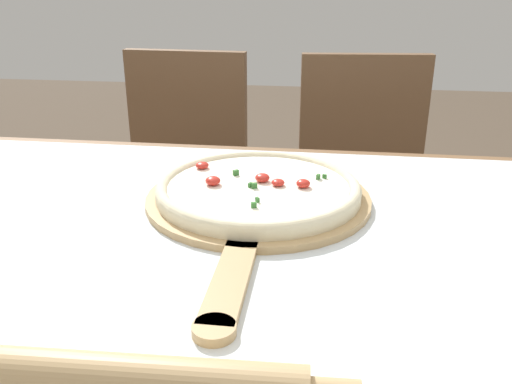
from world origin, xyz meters
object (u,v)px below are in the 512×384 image
pizza_peel (257,203)px  chair_left (181,178)px  rolling_pin (107,377)px  pizza (258,188)px  chair_right (362,186)px

pizza_peel → chair_left: (-0.33, 0.71, -0.23)m
pizza_peel → chair_left: 0.81m
pizza_peel → rolling_pin: size_ratio=1.28×
pizza_peel → pizza: (-0.00, 0.02, 0.02)m
pizza → rolling_pin: same height
rolling_pin → chair_left: chair_left is taller
rolling_pin → chair_right: (0.30, 1.16, -0.25)m
pizza → rolling_pin: size_ratio=0.76×
pizza → rolling_pin: 0.49m
chair_left → pizza_peel: bearing=-61.7°
pizza → pizza_peel: bearing=-89.6°
pizza → chair_right: bearing=71.7°
pizza_peel → pizza: size_ratio=1.69×
chair_left → chair_right: (0.56, -0.00, 0.00)m
pizza_peel → chair_right: 0.78m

